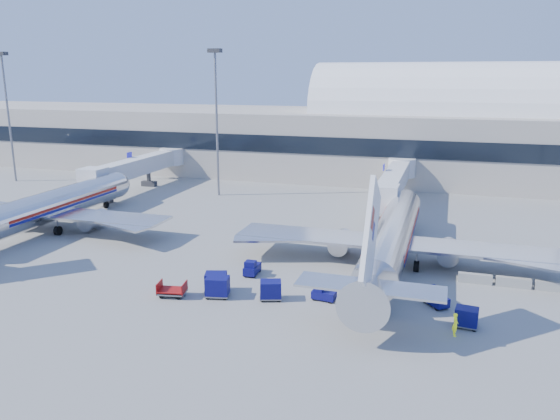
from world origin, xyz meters
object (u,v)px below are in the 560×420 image
(airliner_mid, at_px, (44,208))
(barrier_near, at_px, (475,278))
(mast_far_west, at_px, (6,98))
(cart_solo_near, at_px, (357,303))
(mast_west, at_px, (216,101))
(cart_train_a, at_px, (271,290))
(cart_open_red, at_px, (173,291))
(jetbridge_mid, at_px, (141,166))
(cart_solo_far, at_px, (466,317))
(tug_right, at_px, (435,297))
(barrier_far, at_px, (553,287))
(tug_lead, at_px, (323,293))
(cart_train_b, at_px, (218,287))
(ramp_worker, at_px, (455,324))
(tug_left, at_px, (252,268))
(jetbridge_near, at_px, (395,180))
(airliner_main, at_px, (392,238))
(cart_train_c, at_px, (216,282))
(barrier_mid, at_px, (513,282))

(airliner_mid, relative_size, barrier_near, 12.42)
(mast_far_west, bearing_deg, cart_solo_near, -28.87)
(mast_west, distance_m, cart_train_a, 45.03)
(cart_solo_near, bearing_deg, cart_open_red, 166.19)
(jetbridge_mid, height_order, cart_solo_far, jetbridge_mid)
(tug_right, bearing_deg, cart_solo_near, -98.70)
(cart_train_a, height_order, cart_solo_far, cart_train_a)
(barrier_far, height_order, cart_solo_far, cart_solo_far)
(jetbridge_mid, relative_size, cart_solo_far, 14.45)
(mast_far_west, xyz_separation_m, cart_open_red, (52.75, -39.14, -14.34))
(tug_lead, height_order, cart_train_a, cart_train_a)
(cart_train_b, distance_m, ramp_worker, 19.70)
(jetbridge_mid, bearing_deg, barrier_far, -26.02)
(barrier_far, relative_size, tug_left, 1.28)
(tug_left, bearing_deg, mast_west, 26.87)
(tug_right, bearing_deg, tug_lead, -118.71)
(tug_right, distance_m, cart_solo_far, 4.26)
(ramp_worker, bearing_deg, barrier_near, -17.88)
(jetbridge_near, xyz_separation_m, cart_open_red, (-14.85, -39.95, -3.47))
(cart_train_b, height_order, cart_open_red, cart_train_b)
(airliner_main, height_order, cart_solo_far, airliner_main)
(airliner_mid, xyz_separation_m, mast_far_west, (-28.00, 25.49, 11.87))
(mast_west, bearing_deg, cart_solo_near, -52.87)
(mast_far_west, bearing_deg, cart_train_c, -33.50)
(tug_left, bearing_deg, tug_right, -98.95)
(tug_right, bearing_deg, cart_open_red, -116.91)
(tug_lead, xyz_separation_m, tug_right, (9.18, 1.73, 0.09))
(barrier_far, xyz_separation_m, tug_right, (-9.97, -6.29, 0.24))
(jetbridge_near, bearing_deg, airliner_main, -84.78)
(jetbridge_mid, distance_m, cart_solo_near, 57.94)
(cart_solo_far, bearing_deg, barrier_mid, 73.09)
(cart_train_b, bearing_deg, jetbridge_near, 62.68)
(mast_west, distance_m, cart_solo_near, 49.47)
(barrier_near, height_order, cart_train_a, cart_train_a)
(tug_right, relative_size, cart_solo_far, 1.33)
(mast_far_west, distance_m, barrier_mid, 87.17)
(mast_west, height_order, tug_left, mast_west)
(ramp_worker, bearing_deg, cart_train_c, 73.90)
(cart_solo_far, bearing_deg, airliner_main, 126.33)
(barrier_far, height_order, tug_left, tug_left)
(cart_train_a, xyz_separation_m, cart_train_c, (-5.19, 0.21, 0.05))
(cart_train_c, relative_size, ramp_worker, 1.31)
(barrier_near, bearing_deg, jetbridge_mid, 151.20)
(jetbridge_near, bearing_deg, tug_left, -107.04)
(mast_far_west, xyz_separation_m, cart_train_b, (56.57, -38.12, -13.83))
(barrier_mid, bearing_deg, tug_right, -136.64)
(tug_left, xyz_separation_m, cart_solo_far, (19.54, -5.68, 0.14))
(cart_open_red, bearing_deg, tug_right, 2.36)
(jetbridge_mid, distance_m, mast_far_west, 27.82)
(barrier_far, bearing_deg, barrier_mid, 180.00)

